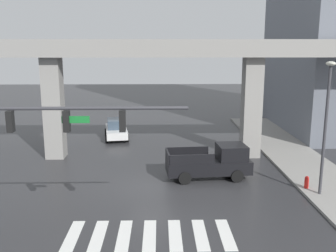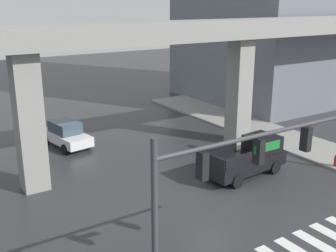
{
  "view_description": "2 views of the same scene",
  "coord_description": "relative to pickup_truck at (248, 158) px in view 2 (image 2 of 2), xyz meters",
  "views": [
    {
      "loc": [
        0.45,
        -20.97,
        7.99
      ],
      "look_at": [
        1.02,
        3.75,
        2.76
      ],
      "focal_mm": 40.57,
      "sensor_mm": 36.0,
      "label": 1
    },
    {
      "loc": [
        -12.19,
        -14.91,
        9.55
      ],
      "look_at": [
        -0.14,
        3.73,
        2.89
      ],
      "focal_mm": 44.53,
      "sensor_mm": 36.0,
      "label": 2
    }
  ],
  "objects": [
    {
      "name": "traffic_signal_mast",
      "position": [
        -8.08,
        -7.49,
        3.57
      ],
      "size": [
        8.69,
        0.32,
        6.2
      ],
      "color": "#38383D",
      "rests_on": "ground"
    },
    {
      "name": "elevated_overpass",
      "position": [
        -3.72,
        4.7,
        6.35
      ],
      "size": [
        58.98,
        2.57,
        8.43
      ],
      "color": "gray",
      "rests_on": "ground"
    },
    {
      "name": "sedan_white",
      "position": [
        -7.08,
        10.38,
        -0.14
      ],
      "size": [
        2.46,
        4.52,
        1.72
      ],
      "color": "silver",
      "rests_on": "ground"
    },
    {
      "name": "pickup_truck",
      "position": [
        0.0,
        0.0,
        0.0
      ],
      "size": [
        5.25,
        2.42,
        2.08
      ],
      "color": "black",
      "rests_on": "ground"
    },
    {
      "name": "fire_hydrant",
      "position": [
        4.99,
        -2.22,
        -0.56
      ],
      "size": [
        0.24,
        0.24,
        0.85
      ],
      "color": "red",
      "rests_on": "ground"
    },
    {
      "name": "sidewalk_east",
      "position": [
        6.59,
        0.74,
        -0.91
      ],
      "size": [
        4.0,
        36.0,
        0.15
      ],
      "primitive_type": "cube",
      "color": "gray",
      "rests_on": "ground"
    },
    {
      "name": "ground_plane",
      "position": [
        -3.72,
        -1.26,
        -0.99
      ],
      "size": [
        120.0,
        120.0,
        0.0
      ],
      "primitive_type": "plane",
      "color": "#2D2D30"
    }
  ]
}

